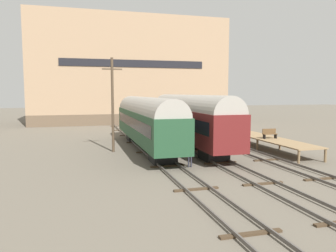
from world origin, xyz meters
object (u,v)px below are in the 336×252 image
Objects in this scene: train_car_green at (146,120)px; utility_pole at (113,104)px; train_car_maroon at (189,118)px; bench at (270,133)px; person_worker at (190,153)px.

train_car_green is 3.62m from utility_pole.
train_car_green is 1.02× the size of train_car_maroon.
bench is (10.92, -3.83, -1.22)m from train_car_green.
train_car_maroon reaches higher than bench.
utility_pole is (-14.13, 3.27, 2.79)m from bench.
train_car_maroon is at bearing 1.18° from utility_pole.
train_car_green is at bearing 174.46° from train_car_maroon.
utility_pole is (-7.39, -0.15, 1.45)m from train_car_maroon.
utility_pole reaches higher than train_car_maroon.
train_car_maroon is at bearing -5.54° from train_car_green.
train_car_maroon reaches higher than person_worker.
train_car_green is 10.67× the size of person_worker.
bench is at bearing -19.32° from train_car_green.
bench is 14.76m from utility_pole.
train_car_maroon is 2.17× the size of utility_pole.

